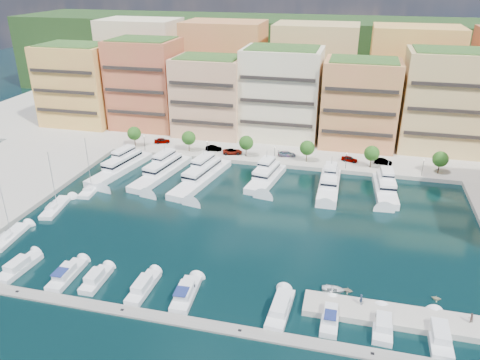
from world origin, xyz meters
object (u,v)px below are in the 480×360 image
(lamppost_3, at_px, (346,158))
(cruiser_7, at_px, (330,318))
(lamppost_1, at_px, (207,146))
(sailboat_1, at_px, (56,208))
(cruiser_3, at_px, (143,287))
(person_1, at_px, (471,318))
(yacht_1, at_px, (163,171))
(car_1, at_px, (214,148))
(tree_2, at_px, (246,143))
(yacht_3, at_px, (267,176))
(cruiser_6, at_px, (280,310))
(tree_1, at_px, (189,138))
(cruiser_9, at_px, (439,335))
(sailboat_0, at_px, (9,237))
(cruiser_0, at_px, (19,267))
(cruiser_2, at_px, (96,280))
(tender_3, at_px, (436,298))
(tree_5, at_px, (440,159))
(yacht_5, at_px, (385,188))
(lamppost_4, at_px, (423,165))
(tree_3, at_px, (307,148))
(yacht_4, at_px, (329,184))
(yacht_2, at_px, (202,175))
(tree_4, at_px, (372,153))
(sailboat_2, at_px, (91,190))
(cruiser_8, at_px, (383,326))
(cruiser_1, at_px, (66,275))
(lamppost_0, at_px, (144,140))
(tree_0, at_px, (134,133))
(yacht_0, at_px, (122,166))
(cruiser_4, at_px, (186,294))
(person_0, at_px, (361,299))
(car_2, at_px, (232,151))
(car_3, at_px, (287,154))
(car_0, at_px, (162,141))
(car_4, at_px, (349,159))
(car_5, at_px, (383,162))

(lamppost_3, height_order, cruiser_7, lamppost_3)
(lamppost_1, height_order, sailboat_1, sailboat_1)
(cruiser_3, bearing_deg, person_1, 3.91)
(lamppost_3, bearing_deg, yacht_1, -163.99)
(lamppost_1, relative_size, car_1, 0.96)
(tree_2, distance_m, yacht_3, 14.89)
(cruiser_6, xyz_separation_m, cruiser_7, (7.29, -0.00, 0.02))
(tree_1, xyz_separation_m, cruiser_9, (56.90, -58.10, -4.20))
(sailboat_1, distance_m, sailboat_0, 12.71)
(cruiser_0, relative_size, cruiser_7, 1.13)
(cruiser_2, relative_size, tender_3, 4.98)
(tree_5, bearing_deg, lamppost_3, -174.03)
(cruiser_6, bearing_deg, yacht_5, 70.40)
(cruiser_6, bearing_deg, tree_2, 107.94)
(tree_5, height_order, lamppost_4, tree_5)
(yacht_1, distance_m, sailboat_0, 38.71)
(tree_3, bearing_deg, lamppost_3, -12.95)
(tree_3, relative_size, cruiser_3, 0.65)
(yacht_4, height_order, car_1, yacht_4)
(yacht_1, distance_m, yacht_2, 10.46)
(lamppost_4, bearing_deg, yacht_3, -164.77)
(tree_4, bearing_deg, sailboat_2, -155.93)
(yacht_4, bearing_deg, lamppost_1, 162.44)
(tree_2, xyz_separation_m, cruiser_8, (33.42, -58.08, -4.20))
(tree_3, bearing_deg, yacht_2, -146.44)
(cruiser_1, bearing_deg, tree_1, 89.29)
(lamppost_1, distance_m, yacht_5, 46.33)
(tree_3, xyz_separation_m, lamppost_0, (-44.00, -2.30, -0.92))
(cruiser_1, height_order, cruiser_8, cruiser_1)
(tree_1, distance_m, sailboat_0, 53.23)
(lamppost_3, height_order, cruiser_1, lamppost_3)
(tree_0, relative_size, cruiser_0, 0.64)
(tree_1, bearing_deg, sailboat_2, -116.80)
(yacht_0, bearing_deg, lamppost_4, 9.60)
(cruiser_4, bearing_deg, yacht_5, 55.91)
(cruiser_8, xyz_separation_m, person_0, (-3.14, 3.59, 1.32))
(tree_5, bearing_deg, tree_4, 180.00)
(sailboat_1, relative_size, car_2, 2.55)
(cruiser_8, distance_m, cruiser_9, 7.48)
(car_3, xyz_separation_m, person_0, (19.79, -56.95, 0.18))
(lamppost_1, relative_size, car_0, 0.94)
(car_0, bearing_deg, tree_5, -114.96)
(tree_5, relative_size, sailboat_2, 0.43)
(tree_0, height_order, yacht_1, tree_0)
(cruiser_6, relative_size, car_4, 2.23)
(yacht_1, bearing_deg, cruiser_4, -63.40)
(sailboat_1, bearing_deg, tree_3, 37.36)
(tree_4, xyz_separation_m, lamppost_4, (12.00, -2.30, -0.92))
(lamppost_4, relative_size, cruiser_2, 0.59)
(cruiser_3, height_order, car_5, car_5)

